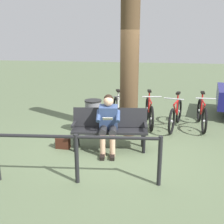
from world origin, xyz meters
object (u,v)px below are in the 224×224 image
tree_trunk (130,60)px  bicycle_red (119,112)px  person_reading (108,121)px  litter_bin (93,117)px  bench (110,126)px  bicycle_purple (176,115)px  handbag (63,143)px  bicycle_blue (202,114)px  bicycle_black (149,112)px

tree_trunk → bicycle_red: bearing=-64.2°
person_reading → litter_bin: person_reading is taller
tree_trunk → bicycle_red: 1.64m
bench → bicycle_purple: bicycle_purple is taller
handbag → litter_bin: litter_bin is taller
bench → bicycle_purple: size_ratio=1.00×
bicycle_red → bicycle_blue: bearing=74.0°
bicycle_purple → bicycle_black: 0.71m
bicycle_red → bench: bearing=-18.2°
bicycle_black → bicycle_red: bearing=-91.2°
bicycle_red → person_reading: bearing=-18.3°
handbag → tree_trunk: bearing=-137.8°
bicycle_purple → bicycle_red: bearing=-78.7°
tree_trunk → bicycle_purple: size_ratio=2.21×
tree_trunk → bicycle_black: (-0.48, -0.78, -1.46)m
handbag → bicycle_purple: (-2.47, -1.80, 0.24)m
person_reading → bicycle_purple: (-1.48, -1.76, -0.31)m
litter_bin → bicycle_red: 1.03m
bicycle_purple → bicycle_red: size_ratio=1.03×
bench → bicycle_blue: bearing=-148.1°
bicycle_blue → bicycle_red: size_ratio=1.05×
bench → litter_bin: (0.55, -0.77, -0.07)m
person_reading → bicycle_black: (-0.79, -1.91, -0.31)m
litter_bin → bicycle_blue: 2.89m
person_reading → litter_bin: bearing=-67.1°
bench → litter_bin: size_ratio=1.89×
handbag → bicycle_black: bearing=-132.4°
person_reading → bicycle_blue: (-2.17, -1.94, -0.31)m
bicycle_blue → bicycle_purple: bearing=-74.3°
bench → bicycle_black: (-0.79, -1.75, -0.15)m
person_reading → handbag: size_ratio=4.00×
litter_bin → bicycle_black: size_ratio=0.52×
bicycle_purple → bicycle_red: 1.50m
bicycle_purple → bicycle_red: (1.50, -0.06, 0.00)m
handbag → tree_trunk: tree_trunk is taller
bicycle_purple → bicycle_black: size_ratio=0.99×
litter_bin → bicycle_purple: bearing=-157.8°
person_reading → bicycle_red: 1.84m
person_reading → bicycle_black: bearing=-119.8°
litter_bin → bicycle_purple: 2.19m
tree_trunk → litter_bin: tree_trunk is taller
handbag → tree_trunk: 2.44m
handbag → bicycle_blue: (-3.16, -1.98, 0.24)m
bench → tree_trunk: (-0.30, -0.97, 1.31)m
bench → person_reading: (0.00, 0.17, 0.16)m
bench → bicycle_black: 1.92m
person_reading → bicycle_red: size_ratio=0.75×
person_reading → tree_trunk: size_ratio=0.33×
bench → bicycle_red: bearing=-96.4°
handbag → bicycle_blue: bicycle_blue is taller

